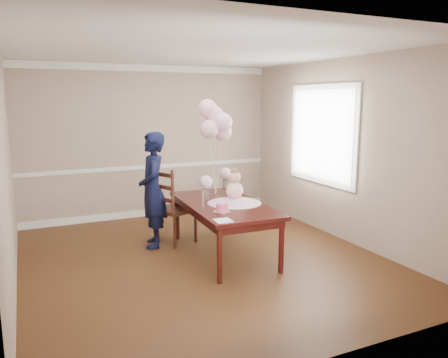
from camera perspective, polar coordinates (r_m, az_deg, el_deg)
The scene contains 52 objects.
floor at distance 5.89m, azimuth -2.65°, elevation -10.49°, with size 4.50×5.00×0.00m, color #351C0D.
ceiling at distance 5.54m, azimuth -2.90°, elevation 16.62°, with size 4.50×5.00×0.02m, color white.
wall_back at distance 7.91m, azimuth -9.61°, elevation 4.81°, with size 4.50×0.02×2.70m, color tan.
wall_front at distance 3.40m, azimuth 13.27°, elevation -2.58°, with size 4.50×0.02×2.70m, color tan.
wall_left at distance 5.16m, azimuth -26.60°, elevation 0.95°, with size 0.02×5.00×2.70m, color tan.
wall_right at distance 6.72m, azimuth 15.34°, elevation 3.62°, with size 0.02×5.00×2.70m, color tan.
chair_rail_trim at distance 7.96m, azimuth -9.49°, elevation 1.58°, with size 4.50×0.02×0.07m, color white.
crown_molding at distance 7.89m, azimuth -9.88°, elevation 14.10°, with size 4.50×0.02×0.12m, color white.
baseboard_trim at distance 8.13m, azimuth -9.32°, elevation -4.28°, with size 4.50×0.02×0.12m, color white.
window_frame at distance 7.08m, azimuth 12.67°, elevation 5.69°, with size 0.02×1.66×1.56m, color silver.
window_blinds at distance 7.07m, azimuth 12.56°, elevation 5.69°, with size 0.01×1.50×1.40m, color silver.
dining_table_top at distance 5.89m, azimuth -0.10°, elevation -3.38°, with size 0.96×1.92×0.05m, color black.
table_apron at distance 5.91m, azimuth -0.10°, elevation -4.06°, with size 0.86×1.82×0.10m, color black.
table_leg_fl at distance 5.07m, azimuth -0.57°, elevation -9.95°, with size 0.07×0.07×0.67m, color black.
table_leg_fr at distance 5.40m, azimuth 7.50°, elevation -8.74°, with size 0.07×0.07×0.67m, color black.
table_leg_bl at distance 6.67m, azimuth -6.20°, elevation -5.00°, with size 0.07×0.07×0.67m, color black.
table_leg_br at distance 6.92m, azimuth 0.24°, elevation -4.36°, with size 0.07×0.07×0.67m, color black.
baby_skirt at distance 5.89m, azimuth 1.37°, elevation -2.67°, with size 0.73×0.73×0.10m, color #DCA2C3.
baby_torso at distance 5.86m, azimuth 1.38°, elevation -1.48°, with size 0.23×0.23×0.23m, color #FFA1B8.
baby_head at distance 5.83m, azimuth 1.39°, elevation 0.27°, with size 0.16×0.16×0.16m, color #DEA898.
baby_hair at distance 5.82m, azimuth 1.39°, elevation 0.83°, with size 0.12×0.12×0.12m, color brown.
cake_platter at distance 5.43m, azimuth -0.26°, elevation -4.28°, with size 0.21×0.21×0.01m, color silver.
birthday_cake at distance 5.42m, azimuth -0.26°, elevation -3.75°, with size 0.14×0.14×0.10m, color #FF507A.
cake_flower_a at distance 5.40m, azimuth -0.26°, elevation -3.10°, with size 0.03×0.03×0.03m, color white.
cake_flower_b at distance 5.43m, azimuth -0.06°, elevation -3.03°, with size 0.03×0.03×0.03m, color white.
rose_vase_near at distance 6.08m, azimuth -2.38°, elevation -1.98°, with size 0.10×0.10×0.15m, color white.
roses_near at distance 6.05m, azimuth -2.39°, elevation -0.38°, with size 0.18×0.18×0.18m, color silver.
rose_vase_far at distance 6.74m, azimuth 0.16°, elevation -0.74°, with size 0.10×0.10×0.15m, color silver.
roses_far at distance 6.71m, azimuth 0.16°, elevation 0.71°, with size 0.18×0.18×0.18m, color beige.
napkin at distance 5.03m, azimuth -0.15°, elevation -5.45°, with size 0.19×0.19×0.01m, color white.
balloon_weight at distance 6.40m, azimuth -1.08°, elevation -1.97°, with size 0.04×0.04×0.02m, color silver.
balloon_a at distance 6.23m, azimuth -1.94°, elevation 6.53°, with size 0.27×0.27×0.27m, color #FFB4CB.
balloon_b at distance 6.25m, azimuth -0.13°, elevation 7.43°, with size 0.27×0.27×0.27m, color #FCB3D8.
balloon_c at distance 6.35m, azimuth -1.27°, elevation 8.34°, with size 0.27×0.27×0.27m, color #E5A2BE.
balloon_d at distance 6.33m, azimuth -2.16°, elevation 9.20°, with size 0.27×0.27×0.27m, color #FFB4C2.
balloon_e at distance 6.39m, azimuth -0.15°, elevation 6.20°, with size 0.27×0.27×0.27m, color #FDB3CE.
balloon_ribbon_a at distance 6.31m, azimuth -1.50°, elevation 1.58°, with size 0.00×0.00×0.81m, color white.
balloon_ribbon_b at distance 6.31m, azimuth -0.61°, elevation 2.03°, with size 0.00×0.00×0.90m, color white.
balloon_ribbon_c at distance 6.36m, azimuth -1.17°, elevation 2.52°, with size 0.00×0.00×1.00m, color white.
balloon_ribbon_d at distance 6.34m, azimuth -1.61°, elevation 2.94°, with size 0.00×0.00×1.09m, color white.
balloon_ribbon_e at distance 6.39m, azimuth -0.62°, elevation 1.48°, with size 0.00×0.00×0.76m, color white.
dining_chair_seat at distance 6.46m, azimuth -6.27°, elevation -3.97°, with size 0.49×0.49×0.06m, color #3A1810.
chair_leg_fl at distance 6.26m, azimuth -6.45°, elevation -6.95°, with size 0.04×0.04×0.48m, color #36180E.
chair_leg_fr at distance 6.51m, azimuth -3.72°, elevation -6.21°, with size 0.04×0.04×0.48m, color black.
chair_leg_bl at distance 6.56m, azimuth -8.71°, elevation -6.18°, with size 0.04×0.04×0.48m, color #3C1410.
chair_leg_br at distance 6.80m, azimuth -6.02°, elevation -5.52°, with size 0.04×0.04×0.48m, color #321A0D.
chair_back_post_l at distance 6.10m, azimuth -6.72°, elevation -1.72°, with size 0.04×0.04×0.63m, color #3B1B10.
chair_back_post_r at distance 6.41m, azimuth -9.01°, elevation -1.19°, with size 0.04×0.04×0.63m, color #36130E.
chair_slat_low at distance 6.28m, azimuth -7.87°, elevation -2.65°, with size 0.03×0.45×0.06m, color #3A150F.
chair_slat_mid at distance 6.24m, azimuth -7.91°, elevation -1.05°, with size 0.03×0.45×0.06m, color #3E1B10.
chair_slat_top at distance 6.21m, azimuth -7.95°, elevation 0.57°, with size 0.03×0.45×0.06m, color #36170E.
woman at distance 6.29m, azimuth -9.28°, elevation -1.44°, with size 0.60×0.40×1.65m, color black.
Camera 1 is at (-2.06, -5.10, 2.10)m, focal length 35.00 mm.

